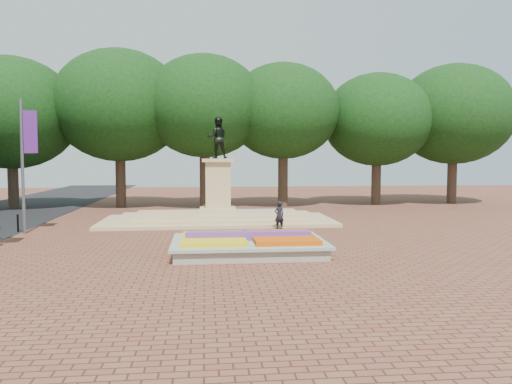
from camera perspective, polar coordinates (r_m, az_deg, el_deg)
The scene contains 5 objects.
ground at distance 22.83m, azimuth -3.82°, elevation -6.08°, with size 90.00×90.00×0.00m, color brown.
flower_bed at distance 20.86m, azimuth -0.79°, elevation -5.98°, with size 6.30×4.30×0.91m.
monument at distance 30.63m, azimuth -4.37°, elevation -1.84°, with size 14.00×6.00×6.40m.
tree_row_back at distance 40.68m, azimuth -1.47°, elevation 7.78°, with size 44.80×8.80×10.43m.
pedestrian at distance 27.46m, azimuth 2.68°, elevation -2.69°, with size 0.58×0.38×1.59m, color black.
Camera 1 is at (-0.79, -22.47, 3.99)m, focal length 35.00 mm.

